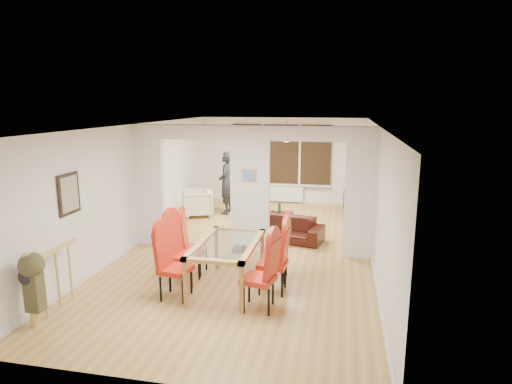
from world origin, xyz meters
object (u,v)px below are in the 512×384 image
(dining_chair_rc, at_px, (275,249))
(television, at_px, (347,202))
(dining_chair_lb, at_px, (184,251))
(dining_chair_ra, at_px, (259,273))
(dining_chair_la, at_px, (175,264))
(armchair, at_px, (198,203))
(dining_table, at_px, (227,265))
(person, at_px, (226,183))
(bowl, at_px, (276,211))
(coffee_table, at_px, (276,216))
(dining_chair_rb, at_px, (273,259))
(dining_chair_lc, at_px, (194,244))
(sofa, at_px, (283,228))
(bottle, at_px, (279,208))

(dining_chair_rc, height_order, television, dining_chair_rc)
(dining_chair_lb, height_order, dining_chair_ra, dining_chair_lb)
(dining_chair_la, height_order, dining_chair_ra, dining_chair_ra)
(armchair, bearing_deg, dining_chair_rc, 13.36)
(dining_table, bearing_deg, person, 105.51)
(bowl, bearing_deg, coffee_table, -85.85)
(dining_chair_rb, relative_size, dining_chair_rc, 1.01)
(dining_chair_lc, distance_m, sofa, 2.60)
(bottle, bearing_deg, armchair, 177.73)
(dining_chair_la, xyz_separation_m, bowl, (0.84, 4.84, -0.32))
(bottle, height_order, bowl, bottle)
(coffee_table, distance_m, bowl, 0.13)
(bowl, bearing_deg, dining_chair_lc, -103.51)
(dining_chair_la, distance_m, sofa, 3.50)
(dining_chair_rb, bearing_deg, bottle, 100.42)
(television, bearing_deg, dining_chair_ra, 149.44)
(dining_chair_lc, height_order, sofa, dining_chair_lc)
(coffee_table, bearing_deg, television, 32.85)
(dining_chair_rc, bearing_deg, person, 106.95)
(dining_chair_ra, xyz_separation_m, person, (-1.97, 5.38, 0.30))
(dining_chair_lb, height_order, dining_chair_lc, dining_chair_lb)
(person, relative_size, television, 1.69)
(coffee_table, bearing_deg, dining_chair_rc, -81.49)
(television, bearing_deg, dining_table, 141.90)
(dining_table, bearing_deg, bottle, 86.81)
(dining_chair_rb, bearing_deg, dining_chair_lb, -177.68)
(bottle, bearing_deg, dining_chair_rb, -83.09)
(dining_chair_rb, xyz_separation_m, dining_chair_rc, (-0.05, 0.50, -0.00))
(dining_chair_rc, distance_m, television, 5.13)
(sofa, bearing_deg, person, 145.28)
(dining_chair_lc, xyz_separation_m, television, (2.74, 4.96, -0.24))
(dining_chair_lb, distance_m, bowl, 4.39)
(person, bearing_deg, dining_table, 13.34)
(dining_chair_la, relative_size, bowl, 4.83)
(dining_chair_rc, xyz_separation_m, television, (1.25, 4.96, -0.26))
(coffee_table, distance_m, bottle, 0.27)
(armchair, distance_m, bowl, 2.18)
(bottle, bearing_deg, person, 162.61)
(dining_chair_rb, relative_size, bowl, 4.86)
(dining_table, height_order, person, person)
(dining_chair_lb, relative_size, dining_chair_ra, 1.02)
(bottle, bearing_deg, coffee_table, 163.32)
(dining_chair_la, height_order, sofa, dining_chair_la)
(armchair, bearing_deg, dining_chair_lc, -3.92)
(dining_chair_lc, xyz_separation_m, dining_chair_ra, (1.42, -1.14, 0.03))
(dining_chair_ra, relative_size, armchair, 1.42)
(dining_chair_lb, xyz_separation_m, bowl, (0.91, 4.28, -0.34))
(television, relative_size, bowl, 4.44)
(bowl, bearing_deg, dining_chair_la, -99.90)
(coffee_table, bearing_deg, dining_chair_la, -99.96)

